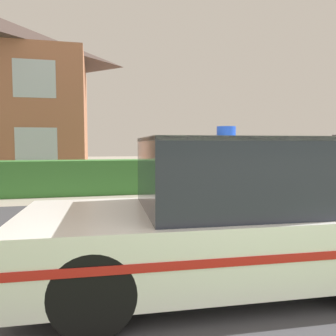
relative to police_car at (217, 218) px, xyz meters
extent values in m
cube|color=#424247|center=(0.31, 1.85, -0.70)|extent=(28.00, 6.54, 0.01)
cube|color=#3D7F38|center=(-0.04, 6.77, -0.21)|extent=(14.51, 0.86, 1.01)
cylinder|color=black|center=(-1.20, 0.77, -0.37)|extent=(0.67, 0.23, 0.67)
cylinder|color=black|center=(-1.26, -0.67, -0.37)|extent=(0.67, 0.23, 0.67)
cylinder|color=black|center=(1.18, 0.67, -0.37)|extent=(0.67, 0.23, 0.67)
cube|color=white|center=(-0.04, 0.00, -0.21)|extent=(3.90, 1.80, 0.62)
cube|color=#232833|center=(0.09, 0.00, 0.47)|extent=(1.74, 1.55, 0.73)
cube|color=white|center=(0.09, 0.00, 0.81)|extent=(1.74, 1.55, 0.04)
cube|color=red|center=(-0.01, 0.83, -0.16)|extent=(3.64, 0.16, 0.07)
cube|color=red|center=(-0.08, -0.82, -0.16)|extent=(3.64, 0.16, 0.07)
cylinder|color=blue|center=(0.09, 0.00, 0.89)|extent=(0.19, 0.19, 0.11)
cylinder|color=black|center=(3.99, 3.50, -0.37)|extent=(0.67, 0.21, 0.67)
cube|color=#A86B4C|center=(-5.16, 12.37, 1.81)|extent=(7.23, 6.73, 5.04)
cube|color=silver|center=(-3.17, 9.00, 0.70)|extent=(1.40, 0.02, 1.30)
cube|color=silver|center=(-3.17, 9.00, 3.02)|extent=(1.40, 0.02, 1.30)
cube|color=#474C8C|center=(2.87, 6.34, -0.21)|extent=(0.65, 0.71, 0.99)
cube|color=navy|center=(2.87, 6.34, 0.33)|extent=(0.69, 0.75, 0.10)
camera|label=1|loc=(-1.24, -3.15, 0.76)|focal=35.00mm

